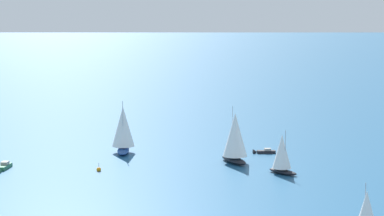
% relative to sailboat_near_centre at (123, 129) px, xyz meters
% --- Properties ---
extents(sailboat_near_centre, '(10.28, 9.04, 13.85)m').
position_rel_sailboat_near_centre_xyz_m(sailboat_near_centre, '(0.00, 0.00, 0.00)').
color(sailboat_near_centre, '#23478C').
rests_on(sailboat_near_centre, ground_plane).
extents(motorboat_far_stbd, '(4.91, 5.56, 1.72)m').
position_rel_sailboat_near_centre_xyz_m(motorboat_far_stbd, '(-21.43, 29.74, -5.86)').
color(motorboat_far_stbd, black).
rests_on(motorboat_far_stbd, ground_plane).
extents(motorboat_inshore, '(7.28, 5.28, 2.12)m').
position_rel_sailboat_near_centre_xyz_m(motorboat_inshore, '(32.46, -9.15, -5.75)').
color(motorboat_inshore, '#33704C').
rests_on(motorboat_inshore, ground_plane).
extents(sailboat_offshore, '(5.07, 8.24, 10.30)m').
position_rel_sailboat_near_centre_xyz_m(sailboat_offshore, '(-3.03, 46.08, -1.62)').
color(sailboat_offshore, black).
rests_on(sailboat_offshore, ground_plane).
extents(sailboat_mid_cluster, '(8.19, 11.07, 14.07)m').
position_rel_sailboat_near_centre_xyz_m(sailboat_mid_cluster, '(-6.39, 30.86, 0.10)').
color(sailboat_mid_cluster, black).
rests_on(sailboat_mid_cluster, ground_plane).
extents(marker_buoy, '(1.10, 1.10, 2.10)m').
position_rel_sailboat_near_centre_xyz_m(marker_buoy, '(20.20, 10.28, -5.93)').
color(marker_buoy, orange).
rests_on(marker_buoy, ground_plane).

